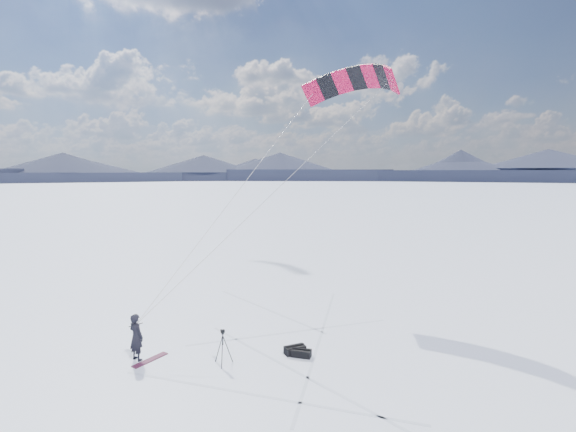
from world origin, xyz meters
TOP-DOWN VIEW (x-y plane):
  - ground at (0.00, 0.00)m, footprint 1800.00×1800.00m
  - horizon_hills at (-0.00, -0.00)m, footprint 704.84×706.81m
  - snow_tracks at (-1.44, -0.32)m, footprint 13.93×10.25m
  - snowkiter at (-2.84, 1.41)m, footprint 0.67×0.78m
  - snowboard at (-2.43, 1.08)m, footprint 1.48×0.88m
  - tripod at (-0.20, -0.70)m, footprint 0.62×0.70m
  - gear_bag_a at (2.58, -1.39)m, footprint 0.88×0.50m
  - gear_bag_b at (2.63, -1.75)m, footprint 0.79×0.82m
  - power_kite at (10.55, 4.58)m, footprint 14.76×6.42m

SIDE VIEW (x-z plane):
  - ground at x=0.00m, z-range 0.00..0.00m
  - snowkiter at x=-2.84m, z-range -0.91..0.91m
  - snow_tracks at x=-1.44m, z-range 0.00..0.01m
  - snowboard at x=-2.43m, z-range 0.00..0.04m
  - gear_bag_b at x=2.63m, z-range -0.02..0.33m
  - gear_bag_a at x=2.58m, z-range -0.02..0.35m
  - tripod at x=-0.20m, z-range 0.20..1.53m
  - horizon_hills at x=0.00m, z-range -0.63..9.70m
  - power_kite at x=10.55m, z-range 6.39..18.36m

